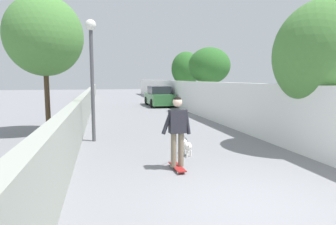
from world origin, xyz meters
The scene contains 12 objects.
ground_plane centered at (14.00, 0.00, 0.00)m, with size 80.00×80.00×0.00m, color gray.
wall_left centered at (12.00, 3.20, 0.68)m, with size 48.00×0.30×1.37m, color #999E93.
fence_right centered at (12.00, -3.20, 0.98)m, with size 48.00×0.30×1.96m, color white.
tree_left_near centered at (7.50, 4.37, 3.69)m, with size 2.83×2.83×5.18m.
tree_right_mid centered at (3.00, -3.98, 2.81)m, with size 2.99×2.99×4.42m.
tree_right_far centered at (13.00, -4.27, 2.92)m, with size 2.61×2.61×4.06m.
tree_right_distant centered at (19.00, -4.54, 2.91)m, with size 2.42×2.42×4.34m.
lamp_post centered at (5.84, 2.65, 2.80)m, with size 0.36×0.36×4.06m.
skateboard centered at (2.17, 0.68, 0.07)m, with size 0.81×0.24×0.08m.
person_skateboarder centered at (2.17, 0.68, 1.05)m, with size 0.24×0.71×1.65m.
dog centered at (3.34, 0.08, 0.27)m, with size 1.45×0.73×1.06m.
car_near centered at (17.99, -2.05, 0.72)m, with size 4.31×1.80×1.54m.
Camera 1 is at (-4.20, 2.38, 2.14)m, focal length 30.88 mm.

